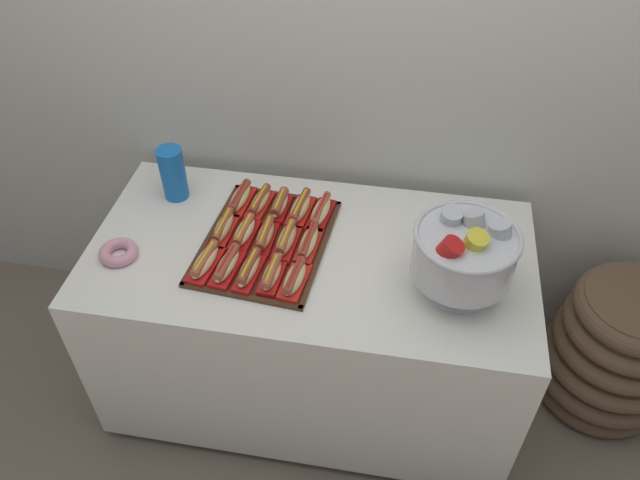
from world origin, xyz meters
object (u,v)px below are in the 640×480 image
buffet_table (312,320)px  hot_dog_0 (205,262)px  hot_dog_7 (265,236)px  hot_dog_14 (321,212)px  hot_dog_11 (260,202)px  punch_bowl (464,253)px  hot_dog_10 (240,199)px  hot_dog_13 (300,208)px  hot_dog_3 (272,274)px  hot_dog_9 (308,243)px  floor_vase (613,350)px  hot_dog_5 (223,228)px  hot_dog_2 (249,270)px  hot_dog_8 (287,239)px  cup_stack (173,173)px  hot_dog_4 (295,279)px  hot_dog_12 (280,205)px  donut (119,252)px  hot_dog_6 (244,232)px  serving_tray (266,242)px  hot_dog_1 (227,265)px

buffet_table → hot_dog_0: size_ratio=8.11×
hot_dog_7 → hot_dog_14: size_ratio=0.89×
hot_dog_11 → punch_bowl: size_ratio=0.54×
hot_dog_10 → hot_dog_13: size_ratio=1.00×
hot_dog_10 → hot_dog_14: hot_dog_14 is taller
hot_dog_14 → hot_dog_3: bearing=-107.5°
hot_dog_3 → hot_dog_9: size_ratio=0.84×
floor_vase → hot_dog_5: (-1.46, -0.14, 0.53)m
buffet_table → hot_dog_2: 0.46m
hot_dog_11 → hot_dog_13: size_ratio=0.93×
hot_dog_8 → cup_stack: bearing=156.3°
hot_dog_9 → hot_dog_3: bearing=-119.1°
hot_dog_3 → hot_dog_13: 0.33m
hot_dog_4 → hot_dog_12: bearing=109.8°
hot_dog_0 → donut: 0.30m
hot_dog_10 → cup_stack: bearing=175.7°
hot_dog_13 → hot_dog_8: bearing=-94.7°
hot_dog_8 → hot_dog_6: bearing=175.3°
floor_vase → donut: (-1.77, -0.29, 0.51)m
hot_dog_7 → hot_dog_12: hot_dog_12 is taller
hot_dog_14 → donut: bearing=-154.7°
hot_dog_3 → hot_dog_11: hot_dog_3 is taller
hot_dog_0 → hot_dog_11: size_ratio=1.08×
hot_dog_2 → hot_dog_8: bearing=60.9°
hot_dog_14 → cup_stack: cup_stack is taller
serving_tray → hot_dog_10: (-0.14, 0.18, 0.03)m
buffet_table → hot_dog_9: bearing=-161.0°
serving_tray → hot_dog_9: bearing=-4.7°
hot_dog_4 → cup_stack: size_ratio=0.85×
hot_dog_11 → hot_dog_2: bearing=-81.9°
hot_dog_6 → hot_dog_14: hot_dog_14 is taller
buffet_table → hot_dog_14: bearing=87.5°
hot_dog_12 → hot_dog_11: bearing=175.3°
hot_dog_2 → hot_dog_11: (-0.05, 0.34, -0.00)m
hot_dog_2 → hot_dog_10: bearing=109.8°
hot_dog_0 → hot_dog_7: (0.16, 0.15, 0.00)m
hot_dog_9 → hot_dog_12: 0.22m
serving_tray → hot_dog_1: hot_dog_1 is taller
hot_dog_9 → hot_dog_14: (0.01, 0.16, 0.00)m
hot_dog_10 → hot_dog_12: (0.15, -0.01, 0.00)m
hot_dog_5 → punch_bowl: 0.81m
hot_dog_10 → donut: size_ratio=1.41×
hot_dog_4 → hot_dog_11: hot_dog_4 is taller
cup_stack → donut: bearing=-103.5°
hot_dog_10 → donut: 0.46m
hot_dog_5 → hot_dog_8: (0.22, -0.02, -0.00)m
hot_dog_12 → hot_dog_13: bearing=-4.7°
hot_dog_1 → donut: (-0.38, 0.01, -0.02)m
hot_dog_11 → punch_bowl: bearing=-21.5°
floor_vase → hot_dog_4: bearing=-164.5°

